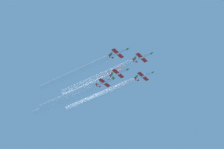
{
  "coord_description": "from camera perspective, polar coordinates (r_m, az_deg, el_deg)",
  "views": [
    {
      "loc": [
        198.75,
        131.36,
        1.64
      ],
      "look_at": [
        0.13,
        -11.54,
        189.45
      ],
      "focal_mm": 100.26,
      "sensor_mm": 36.0,
      "label": 1
    }
  ],
  "objects": [
    {
      "name": "smoke_trail_high_trail",
      "position": [
        322.5,
        -4.34,
        -2.32
      ],
      "size": [
        2.53,
        41.67,
        2.53
      ],
      "color": "white"
    },
    {
      "name": "jet_left_wingman",
      "position": [
        310.32,
        2.97,
        -0.11
      ],
      "size": [
        8.01,
        11.67,
        2.81
      ],
      "color": "silver"
    },
    {
      "name": "smoke_trail_lead",
      "position": [
        314.34,
        -1.35,
        -0.24
      ],
      "size": [
        2.53,
        44.38,
        2.53
      ],
      "color": "white"
    },
    {
      "name": "jet_right_wingman",
      "position": [
        296.73,
        0.65,
        2.01
      ],
      "size": [
        8.01,
        11.67,
        2.81
      ],
      "color": "silver"
    },
    {
      "name": "jet_slot",
      "position": [
        305.3,
        0.68,
        0.15
      ],
      "size": [
        8.01,
        11.67,
        2.81
      ],
      "color": "silver"
    },
    {
      "name": "jet_high_trail",
      "position": [
        309.24,
        -0.58,
        -0.69
      ],
      "size": [
        8.01,
        11.67,
        2.81
      ],
      "color": "silver"
    },
    {
      "name": "smoke_trail_right_wingman",
      "position": [
        309.57,
        -3.43,
        0.14
      ],
      "size": [
        2.53,
        43.27,
        2.53
      ],
      "color": "white"
    },
    {
      "name": "smoke_trail_left_wingman",
      "position": [
        322.77,
        -1.08,
        -1.83
      ],
      "size": [
        2.53,
        43.96,
        2.53
      ],
      "color": "white"
    },
    {
      "name": "jet_lead",
      "position": [
        302.0,
        2.84,
        1.62
      ],
      "size": [
        8.01,
        11.67,
        2.81
      ],
      "color": "silver"
    },
    {
      "name": "smoke_trail_slot",
      "position": [
        318.98,
        -3.44,
        -1.66
      ],
      "size": [
        2.53,
        45.46,
        2.53
      ],
      "color": "white"
    }
  ]
}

